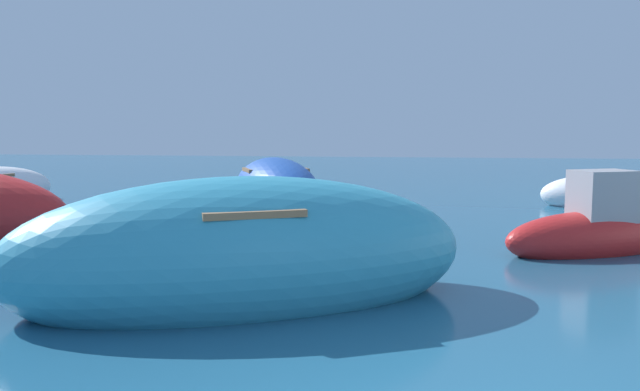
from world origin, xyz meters
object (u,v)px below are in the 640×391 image
Objects in this scene: moored_boat_1 at (602,196)px; moored_boat_2 at (242,257)px; moored_boat_6 at (591,231)px; moored_boat_4 at (276,191)px.

moored_boat_1 is 0.53× the size of moored_boat_2.
moored_boat_2 is 6.35m from moored_boat_6.
moored_boat_2 reaches higher than moored_boat_6.
moored_boat_2 reaches higher than moored_boat_1.
moored_boat_4 reaches higher than moored_boat_1.
moored_boat_6 is at bearing -95.63° from moored_boat_1.
moored_boat_4 is 7.96m from moored_boat_6.
moored_boat_6 reaches higher than moored_boat_1.
moored_boat_6 is (6.46, -4.66, -0.11)m from moored_boat_4.
moored_boat_2 is (-7.06, -10.28, 0.25)m from moored_boat_1.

